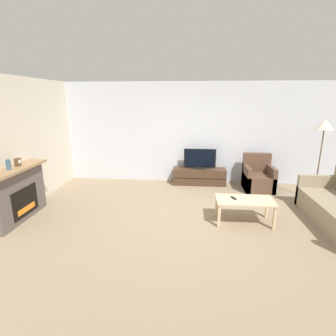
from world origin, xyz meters
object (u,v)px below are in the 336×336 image
at_px(mantel_clock, 18,162).
at_px(remote, 233,198).
at_px(floor_lamp, 324,129).
at_px(armchair, 258,178).
at_px(tv, 200,160).
at_px(mantel_vase_centre_left, 8,165).
at_px(coffee_table, 245,202).
at_px(tv_stand, 199,176).
at_px(fireplace, 16,194).

xyz_separation_m(mantel_clock, remote, (4.06, 0.14, -0.63)).
height_order(remote, floor_lamp, floor_lamp).
bearing_deg(armchair, remote, -115.50).
bearing_deg(tv, mantel_vase_centre_left, -143.38).
bearing_deg(mantel_clock, coffee_table, 1.47).
bearing_deg(armchair, tv_stand, 168.70).
relative_size(mantel_vase_centre_left, tv, 0.23).
bearing_deg(tv, mantel_clock, -146.21).
bearing_deg(armchair, mantel_clock, -157.66).
bearing_deg(tv_stand, mantel_vase_centre_left, -143.35).
distance_m(fireplace, floor_lamp, 6.44).
distance_m(mantel_vase_centre_left, remote, 4.14).
distance_m(tv_stand, remote, 2.29).
height_order(mantel_vase_centre_left, remote, mantel_vase_centre_left).
height_order(mantel_vase_centre_left, mantel_clock, mantel_vase_centre_left).
height_order(fireplace, tv_stand, fireplace).
bearing_deg(remote, coffee_table, -32.46).
bearing_deg(floor_lamp, coffee_table, -143.97).
relative_size(tv, coffee_table, 0.81).
relative_size(mantel_clock, remote, 0.98).
relative_size(fireplace, tv_stand, 1.05).
height_order(tv, coffee_table, tv).
bearing_deg(floor_lamp, mantel_clock, -166.62).
xyz_separation_m(mantel_vase_centre_left, armchair, (4.97, 2.30, -0.83)).
bearing_deg(fireplace, floor_lamp, 14.65).
bearing_deg(mantel_vase_centre_left, coffee_table, 4.93).
bearing_deg(tv, tv_stand, 90.00).
bearing_deg(remote, floor_lamp, 8.68).
xyz_separation_m(mantel_clock, armchair, (4.97, 2.04, -0.81)).
height_order(tv, floor_lamp, floor_lamp).
height_order(coffee_table, remote, remote).
xyz_separation_m(mantel_vase_centre_left, tv, (3.49, 2.60, -0.44)).
distance_m(mantel_vase_centre_left, mantel_clock, 0.26).
bearing_deg(coffee_table, armchair, 70.04).
height_order(mantel_clock, remote, mantel_clock).
height_order(mantel_clock, floor_lamp, floor_lamp).
relative_size(fireplace, coffee_table, 1.41).
bearing_deg(mantel_clock, fireplace, -96.70).
relative_size(tv, remote, 5.54).
bearing_deg(remote, mantel_clock, 158.04).
xyz_separation_m(armchair, remote, (-0.91, -1.90, 0.18)).
xyz_separation_m(tv_stand, floor_lamp, (2.63, -0.88, 1.41)).
bearing_deg(remote, fireplace, 160.11).
relative_size(fireplace, tv, 1.74).
relative_size(mantel_clock, floor_lamp, 0.08).
distance_m(mantel_clock, tv, 4.22).
height_order(tv_stand, floor_lamp, floor_lamp).
bearing_deg(remote, mantel_vase_centre_left, 161.68).
xyz_separation_m(mantel_clock, tv_stand, (3.49, 2.34, -0.89)).
xyz_separation_m(mantel_clock, coffee_table, (4.27, 0.11, -0.70)).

